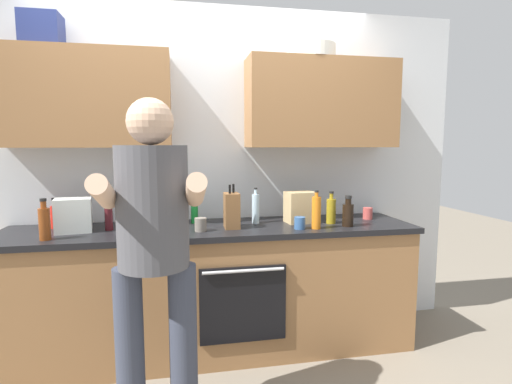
# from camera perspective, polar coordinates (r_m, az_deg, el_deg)

# --- Properties ---
(ground_plane) EXTENTS (12.00, 12.00, 0.00)m
(ground_plane) POSITION_cam_1_polar(r_m,az_deg,el_deg) (3.11, -5.87, -21.43)
(ground_plane) COLOR #756B5B
(back_wall_unit) EXTENTS (4.00, 0.39, 2.50)m
(back_wall_unit) POSITION_cam_1_polar(r_m,az_deg,el_deg) (3.02, -6.74, 7.20)
(back_wall_unit) COLOR silver
(back_wall_unit) RESTS_ON ground
(counter) EXTENTS (2.84, 0.67, 0.90)m
(counter) POSITION_cam_1_polar(r_m,az_deg,el_deg) (2.92, -5.96, -13.62)
(counter) COLOR olive
(counter) RESTS_ON ground
(person_standing) EXTENTS (0.49, 0.45, 1.69)m
(person_standing) POSITION_cam_1_polar(r_m,az_deg,el_deg) (2.00, -14.42, -7.05)
(person_standing) COLOR #383D4C
(person_standing) RESTS_ON ground
(bottle_wine) EXTENTS (0.05, 0.05, 0.21)m
(bottle_wine) POSITION_cam_1_polar(r_m,az_deg,el_deg) (2.84, -20.30, -3.43)
(bottle_wine) COLOR #471419
(bottle_wine) RESTS_ON counter
(bottle_juice) EXTENTS (0.06, 0.06, 0.26)m
(bottle_juice) POSITION_cam_1_polar(r_m,az_deg,el_deg) (2.74, 8.61, -2.87)
(bottle_juice) COLOR orange
(bottle_juice) RESTS_ON counter
(bottle_soy) EXTENTS (0.08, 0.08, 0.22)m
(bottle_soy) POSITION_cam_1_polar(r_m,az_deg,el_deg) (2.86, 13.01, -3.03)
(bottle_soy) COLOR black
(bottle_soy) RESTS_ON counter
(bottle_vinegar) EXTENTS (0.07, 0.07, 0.25)m
(bottle_vinegar) POSITION_cam_1_polar(r_m,az_deg,el_deg) (2.70, -27.99, -3.88)
(bottle_vinegar) COLOR brown
(bottle_vinegar) RESTS_ON counter
(bottle_water) EXTENTS (0.05, 0.05, 0.26)m
(bottle_water) POSITION_cam_1_polar(r_m,az_deg,el_deg) (2.90, -0.05, -2.31)
(bottle_water) COLOR silver
(bottle_water) RESTS_ON counter
(bottle_soda) EXTENTS (0.05, 0.05, 0.20)m
(bottle_soda) POSITION_cam_1_polar(r_m,az_deg,el_deg) (2.94, -8.79, -2.80)
(bottle_soda) COLOR #198C33
(bottle_soda) RESTS_ON counter
(bottle_hotsauce) EXTENTS (0.06, 0.06, 0.21)m
(bottle_hotsauce) POSITION_cam_1_polar(r_m,az_deg,el_deg) (3.05, -26.75, -3.04)
(bottle_hotsauce) COLOR red
(bottle_hotsauce) RESTS_ON counter
(bottle_oil) EXTENTS (0.07, 0.07, 0.23)m
(bottle_oil) POSITION_cam_1_polar(r_m,az_deg,el_deg) (2.94, 10.68, -2.60)
(bottle_oil) COLOR olive
(bottle_oil) RESTS_ON counter
(cup_ceramic) EXTENTS (0.07, 0.07, 0.09)m
(cup_ceramic) POSITION_cam_1_polar(r_m,az_deg,el_deg) (3.19, 15.67, -2.96)
(cup_ceramic) COLOR #BF4C47
(cup_ceramic) RESTS_ON counter
(cup_stoneware) EXTENTS (0.08, 0.08, 0.09)m
(cup_stoneware) POSITION_cam_1_polar(r_m,az_deg,el_deg) (2.66, -7.93, -4.63)
(cup_stoneware) COLOR slate
(cup_stoneware) RESTS_ON counter
(cup_tea) EXTENTS (0.08, 0.08, 0.08)m
(cup_tea) POSITION_cam_1_polar(r_m,az_deg,el_deg) (2.73, 6.27, -4.42)
(cup_tea) COLOR #33598C
(cup_tea) RESTS_ON counter
(mixing_bowl) EXTENTS (0.20, 0.20, 0.09)m
(mixing_bowl) POSITION_cam_1_polar(r_m,az_deg,el_deg) (2.87, -14.32, -3.96)
(mixing_bowl) COLOR silver
(mixing_bowl) RESTS_ON counter
(knife_block) EXTENTS (0.10, 0.14, 0.30)m
(knife_block) POSITION_cam_1_polar(r_m,az_deg,el_deg) (2.73, -3.49, -2.65)
(knife_block) COLOR brown
(knife_block) RESTS_ON counter
(grocery_bag_bread) EXTENTS (0.22, 0.18, 0.23)m
(grocery_bag_bread) POSITION_cam_1_polar(r_m,az_deg,el_deg) (2.94, 6.35, -2.17)
(grocery_bag_bread) COLOR tan
(grocery_bag_bread) RESTS_ON counter
(grocery_bag_produce) EXTENTS (0.25, 0.20, 0.22)m
(grocery_bag_produce) POSITION_cam_1_polar(r_m,az_deg,el_deg) (2.87, -24.65, -3.04)
(grocery_bag_produce) COLOR silver
(grocery_bag_produce) RESTS_ON counter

